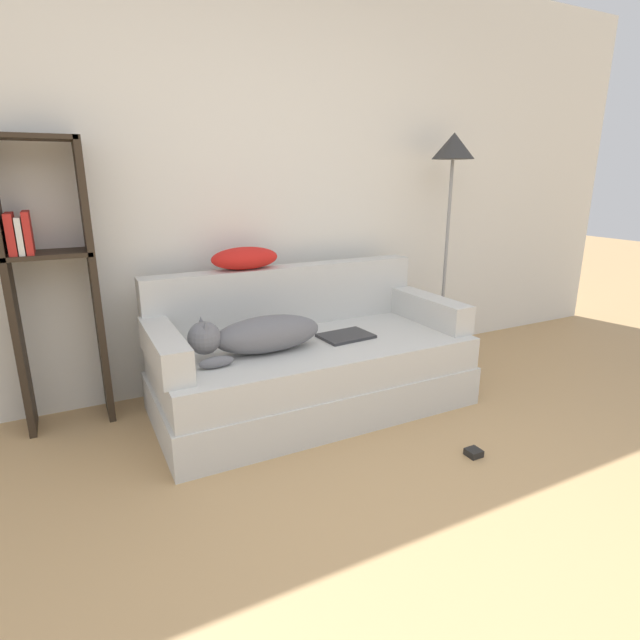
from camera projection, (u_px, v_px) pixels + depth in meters
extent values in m
plane|color=tan|center=(494.00, 634.00, 1.55)|extent=(20.00, 20.00, 0.00)
cube|color=silver|center=(237.00, 179.00, 3.18)|extent=(6.99, 0.06, 2.70)
cube|color=silver|center=(313.00, 388.00, 3.06)|extent=(1.86, 0.90, 0.24)
cube|color=silver|center=(313.00, 356.00, 2.99)|extent=(1.82, 0.86, 0.19)
cube|color=silver|center=(287.00, 295.00, 3.24)|extent=(1.82, 0.15, 0.39)
cube|color=silver|center=(164.00, 348.00, 2.57)|extent=(0.15, 0.71, 0.18)
cube|color=silver|center=(428.00, 309.00, 3.32)|extent=(0.15, 0.71, 0.18)
ellipsoid|color=slate|center=(268.00, 334.00, 2.76)|extent=(0.61, 0.24, 0.20)
sphere|color=slate|center=(204.00, 338.00, 2.59)|extent=(0.17, 0.17, 0.17)
cone|color=slate|center=(206.00, 328.00, 2.53)|extent=(0.06, 0.06, 0.08)
cone|color=slate|center=(201.00, 324.00, 2.61)|extent=(0.06, 0.06, 0.08)
ellipsoid|color=slate|center=(216.00, 362.00, 2.54)|extent=(0.18, 0.06, 0.06)
cube|color=#2D2D30|center=(346.00, 336.00, 3.02)|extent=(0.32, 0.24, 0.02)
ellipsoid|color=red|center=(245.00, 258.00, 3.06)|extent=(0.42, 0.22, 0.14)
cube|color=#2D2319|center=(10.00, 293.00, 2.60)|extent=(0.04, 0.26, 1.57)
cube|color=#2D2319|center=(95.00, 285.00, 2.78)|extent=(0.04, 0.26, 1.57)
cube|color=#2D2319|center=(30.00, 137.00, 2.47)|extent=(0.42, 0.26, 0.02)
cube|color=#2D2319|center=(48.00, 254.00, 2.64)|extent=(0.42, 0.26, 0.02)
cube|color=red|center=(11.00, 234.00, 2.53)|extent=(0.04, 0.20, 0.21)
cube|color=silver|center=(20.00, 235.00, 2.55)|extent=(0.03, 0.20, 0.19)
cube|color=red|center=(28.00, 232.00, 2.56)|extent=(0.03, 0.20, 0.22)
cylinder|color=gray|center=(439.00, 355.00, 3.93)|extent=(0.22, 0.22, 0.02)
cylinder|color=gray|center=(445.00, 262.00, 3.72)|extent=(0.02, 0.02, 1.46)
cone|color=#333333|center=(454.00, 146.00, 3.49)|extent=(0.30, 0.30, 0.18)
cube|color=black|center=(474.00, 453.00, 2.54)|extent=(0.07, 0.07, 0.04)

